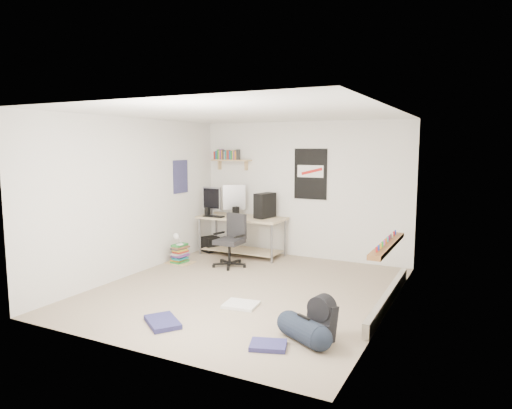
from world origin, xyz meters
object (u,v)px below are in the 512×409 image
at_px(desk, 242,236).
at_px(backpack, 322,322).
at_px(duffel_bag, 304,329).
at_px(office_chair, 229,238).
at_px(book_stack, 180,255).

bearing_deg(desk, backpack, -41.95).
relative_size(backpack, duffel_bag, 0.73).
relative_size(desk, office_chair, 1.80).
bearing_deg(backpack, desk, 143.06).
bearing_deg(book_stack, office_chair, 12.57).
xyz_separation_m(office_chair, backpack, (2.39, -2.16, -0.29)).
bearing_deg(office_chair, duffel_bag, -35.13).
relative_size(office_chair, book_stack, 1.86).
bearing_deg(backpack, duffel_bag, -126.89).
bearing_deg(office_chair, desk, 113.91).
distance_m(desk, backpack, 3.93).
distance_m(office_chair, duffel_bag, 3.22).
height_order(backpack, book_stack, backpack).
xyz_separation_m(desk, backpack, (2.58, -2.97, -0.16)).
bearing_deg(desk, office_chair, -69.64).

